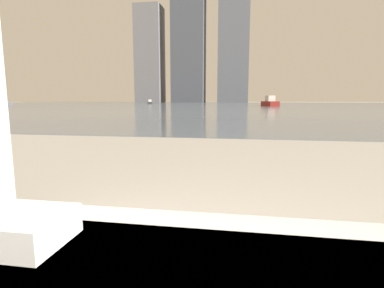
{
  "coord_description": "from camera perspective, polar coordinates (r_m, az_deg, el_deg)",
  "views": [
    {
      "loc": [
        0.44,
        0.17,
        0.88
      ],
      "look_at": [
        0.07,
        2.31,
        0.56
      ],
      "focal_mm": 28.0,
      "sensor_mm": 36.0,
      "label": 1
    }
  ],
  "objects": [
    {
      "name": "towel_stack",
      "position": [
        0.93,
        -31.26,
        -13.46
      ],
      "size": [
        0.29,
        0.2,
        0.08
      ],
      "color": "white",
      "rests_on": "bathtub"
    },
    {
      "name": "harbor_water",
      "position": [
        61.84,
        9.25,
        7.44
      ],
      "size": [
        180.0,
        110.0,
        0.01
      ],
      "color": "slate",
      "rests_on": "ground_plane"
    },
    {
      "name": "harbor_boat_0",
      "position": [
        57.02,
        -32.6,
        6.58
      ],
      "size": [
        2.35,
        3.15,
        1.13
      ],
      "color": "#4C4C51",
      "rests_on": "harbor_water"
    },
    {
      "name": "harbor_boat_2",
      "position": [
        68.92,
        -8.02,
        7.85
      ],
      "size": [
        1.8,
        2.86,
        1.01
      ],
      "color": "#2D2D33",
      "rests_on": "harbor_water"
    },
    {
      "name": "harbor_boat_3",
      "position": [
        44.92,
        14.63,
        7.66
      ],
      "size": [
        2.38,
        4.24,
        1.51
      ],
      "color": "maroon",
      "rests_on": "harbor_water"
    },
    {
      "name": "skyline_tower_0",
      "position": [
        124.71,
        -8.04,
        16.4
      ],
      "size": [
        10.1,
        9.62,
        36.99
      ],
      "color": "slate",
      "rests_on": "ground_plane"
    },
    {
      "name": "skyline_tower_1",
      "position": [
        124.47,
        -0.66,
        24.23
      ],
      "size": [
        12.45,
        9.18,
        69.84
      ],
      "color": "#4C515B",
      "rests_on": "ground_plane"
    },
    {
      "name": "skyline_tower_2",
      "position": [
        122.3,
        8.09,
        23.71
      ],
      "size": [
        11.46,
        7.22,
        66.82
      ],
      "color": "slate",
      "rests_on": "ground_plane"
    }
  ]
}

